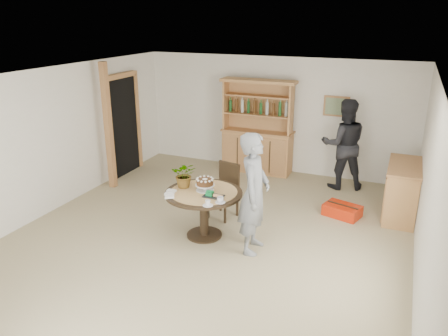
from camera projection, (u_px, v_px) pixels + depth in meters
ground at (209, 237)px, 6.91m from camera, size 7.00×7.00×0.00m
room_shell at (208, 130)px, 6.33m from camera, size 6.04×7.04×2.52m
doorway at (123, 124)px, 9.35m from camera, size 0.13×1.10×2.18m
pine_post at (108, 127)px, 8.52m from camera, size 0.12×0.12×2.50m
hutch at (258, 141)px, 9.60m from camera, size 1.62×0.54×2.04m
sideboard at (402, 191)px, 7.48m from camera, size 0.54×1.26×0.94m
dining_table at (204, 201)px, 6.75m from camera, size 1.20×1.20×0.76m
dining_chair at (226, 187)px, 7.48m from camera, size 0.51×0.51×0.95m
birthday_cake at (205, 183)px, 6.70m from camera, size 0.30×0.30×0.20m
flower_vase at (185, 175)px, 6.80m from camera, size 0.47×0.44×0.42m
gift_tray at (213, 195)px, 6.50m from camera, size 0.30×0.20×0.08m
coffee_cup_a at (220, 200)px, 6.29m from camera, size 0.15×0.15×0.09m
coffee_cup_b at (208, 203)px, 6.19m from camera, size 0.15×0.15×0.08m
napkins at (170, 194)px, 6.57m from camera, size 0.24×0.33×0.03m
teen_boy at (254, 194)px, 6.25m from camera, size 0.49×0.69×1.80m
adult_person at (344, 144)px, 8.61m from camera, size 1.06×0.95×1.81m
red_suitcase at (342, 210)px, 7.60m from camera, size 0.69×0.55×0.21m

